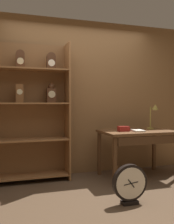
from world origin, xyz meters
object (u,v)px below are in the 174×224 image
Objects in this scene: workbench at (138,136)px; toolbox_small at (123,129)px; round_clock_large at (130,184)px; desk_lamp at (154,112)px; open_repair_manual at (138,131)px; bookshelf at (18,111)px.

workbench is 6.74× the size of toolbox_small.
round_clock_large is at bearing -111.18° from toolbox_small.
desk_lamp reaches higher than round_clock_large.
open_repair_manual reaches higher than workbench.
toolbox_small reaches higher than round_clock_large.
bookshelf is 1.86m from open_repair_manual.
open_repair_manual is at bearing -116.75° from workbench.
desk_lamp reaches higher than open_repair_manual.
toolbox_small reaches higher than open_repair_manual.
round_clock_large is at bearing -123.37° from workbench.
round_clock_large is (-0.56, -0.82, -0.53)m from open_repair_manual.
workbench is 2.63× the size of desk_lamp.
bookshelf is 2.21m from desk_lamp.
workbench is at bearing 65.99° from open_repair_manual.
bookshelf is 1.91m from workbench.
workbench is 0.29m from toolbox_small.
desk_lamp is at bearing 31.52° from open_repair_manual.
toolbox_small is at bearing 159.85° from open_repair_manual.
open_repair_manual is at bearing 55.84° from round_clock_large.
desk_lamp is 0.92× the size of round_clock_large.
desk_lamp is at bearing 13.14° from toolbox_small.
bookshelf is at bearing 173.69° from desk_lamp.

